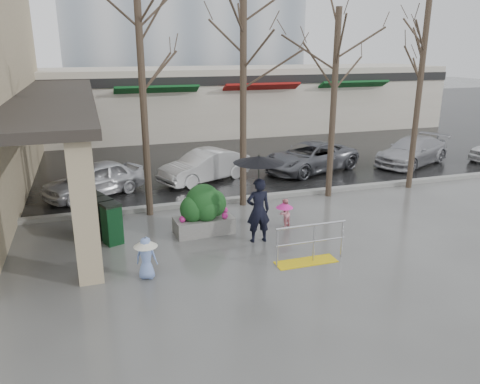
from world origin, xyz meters
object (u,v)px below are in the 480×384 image
car_c (310,157)px  handrail (309,248)px  car_a (94,179)px  car_b (204,166)px  tree_west (140,52)px  child_pink (284,211)px  planter (204,210)px  car_d (412,151)px  tree_east (425,42)px  news_boxes (100,216)px  tree_midwest (243,47)px  child_blue (146,254)px  tree_mideast (336,58)px  woman (259,191)px

car_c → handrail: bearing=-45.4°
car_a → car_b: size_ratio=0.97×
tree_west → car_b: (2.65, 3.31, -4.45)m
handrail → child_pink: handrail is taller
planter → car_d: planter is taller
tree_east → child_pink: tree_east is taller
child_pink → car_c: car_c is taller
news_boxes → tree_east: bearing=-15.7°
tree_midwest → child_blue: (-3.84, -4.41, -4.62)m
tree_east → car_d: tree_east is taller
handrail → planter: size_ratio=1.09×
news_boxes → car_b: (4.24, 4.61, 0.04)m
tree_mideast → child_pink: bearing=-139.2°
child_blue → car_d: bearing=-129.1°
tree_mideast → child_blue: 9.41m
child_pink → planter: planter is taller
tree_midwest → news_boxes: size_ratio=3.29×
planter → car_a: bearing=122.2°
handrail → tree_midwest: bearing=91.9°
tree_west → car_d: (12.48, 3.12, -4.45)m
child_blue → news_boxes: bearing=-52.0°
child_pink → news_boxes: (-5.30, 1.10, 0.07)m
tree_midwest → tree_mideast: bearing=-0.0°
tree_west → planter: 5.01m
handrail → woman: size_ratio=0.76×
child_pink → tree_midwest: bearing=-109.2°
handrail → planter: bearing=126.8°
child_blue → news_boxes: news_boxes is taller
news_boxes → planter: bearing=-36.7°
car_b → tree_west: bearing=-62.5°
news_boxes → car_a: (-0.05, 3.93, 0.04)m
tree_east → child_blue: 12.47m
tree_midwest → woman: bearing=-100.8°
car_a → handrail: bearing=5.5°
tree_west → tree_midwest: (3.20, 0.00, 0.15)m
woman → planter: size_ratio=1.43×
child_pink → planter: size_ratio=0.51×
news_boxes → car_a: size_ratio=0.57×
car_a → car_d: same height
news_boxes → tree_west: bearing=17.2°
tree_east → news_boxes: (-11.59, -1.30, -4.80)m
planter → tree_east: bearing=13.3°
woman → car_c: 8.20m
child_blue → car_c: bearing=-114.6°
news_boxes → car_d: 14.75m
handrail → news_boxes: size_ratio=0.89×
child_pink → car_a: size_ratio=0.24×
woman → car_c: woman is taller
tree_mideast → car_c: 5.52m
child_blue → car_b: 8.39m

